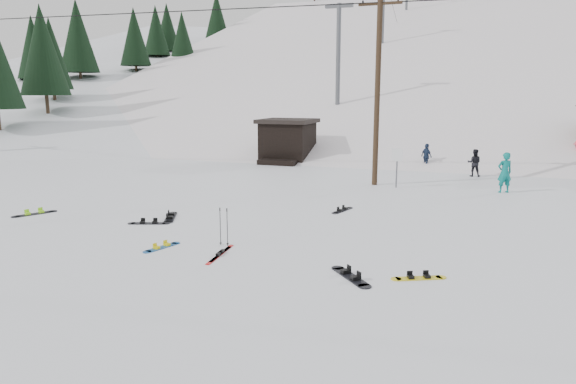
% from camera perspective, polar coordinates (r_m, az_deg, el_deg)
% --- Properties ---
extents(ground, '(200.00, 200.00, 0.00)m').
position_cam_1_polar(ground, '(13.07, -10.69, -8.78)').
color(ground, white).
rests_on(ground, ground).
extents(ski_slope, '(60.00, 85.24, 65.97)m').
position_cam_1_polar(ski_slope, '(67.87, 13.81, -3.41)').
color(ski_slope, white).
rests_on(ski_slope, ground).
extents(ridge_left, '(47.54, 95.03, 58.38)m').
position_cam_1_polar(ridge_left, '(73.88, -15.78, -1.56)').
color(ridge_left, white).
rests_on(ridge_left, ground).
extents(treeline_left, '(20.00, 64.00, 10.00)m').
position_cam_1_polar(treeline_left, '(64.83, -18.93, 6.42)').
color(treeline_left, black).
rests_on(treeline_left, ground).
extents(treeline_crest, '(50.00, 6.00, 10.00)m').
position_cam_1_polar(treeline_crest, '(96.87, 16.11, 7.86)').
color(treeline_crest, black).
rests_on(treeline_crest, ski_slope).
extents(utility_pole, '(2.00, 0.26, 9.00)m').
position_cam_1_polar(utility_pole, '(24.95, 9.92, 11.46)').
color(utility_pole, '#3A2819').
rests_on(utility_pole, ground).
extents(trail_sign, '(0.50, 0.09, 1.85)m').
position_cam_1_polar(trail_sign, '(24.56, 12.02, 3.42)').
color(trail_sign, '#595B60').
rests_on(trail_sign, ground).
extents(lift_hut, '(3.40, 4.10, 2.75)m').
position_cam_1_polar(lift_hut, '(33.62, -0.06, 5.76)').
color(lift_hut, black).
rests_on(lift_hut, ground).
extents(lift_tower_near, '(2.20, 0.36, 8.00)m').
position_cam_1_polar(lift_tower_near, '(42.01, 5.62, 15.59)').
color(lift_tower_near, '#595B60').
rests_on(lift_tower_near, ski_slope).
extents(lift_tower_mid, '(2.20, 0.36, 8.00)m').
position_cam_1_polar(lift_tower_mid, '(62.25, 10.55, 19.93)').
color(lift_tower_mid, '#595B60').
rests_on(lift_tower_mid, ski_slope).
extents(hero_snowboard, '(0.54, 1.26, 0.09)m').
position_cam_1_polar(hero_snowboard, '(15.25, -13.85, -5.95)').
color(hero_snowboard, '#1856A0').
rests_on(hero_snowboard, ground).
extents(hero_skis, '(0.27, 1.80, 0.09)m').
position_cam_1_polar(hero_skis, '(14.32, -7.55, -6.82)').
color(hero_skis, '#B51212').
rests_on(hero_skis, ground).
extents(ski_poles, '(0.31, 0.08, 1.11)m').
position_cam_1_polar(ski_poles, '(15.03, -7.15, -3.80)').
color(ski_poles, black).
rests_on(ski_poles, ground).
extents(board_scatter_a, '(1.37, 0.67, 0.10)m').
position_cam_1_polar(board_scatter_a, '(18.12, -15.21, -3.34)').
color(board_scatter_a, black).
rests_on(board_scatter_a, ground).
extents(board_scatter_b, '(0.92, 1.57, 0.12)m').
position_cam_1_polar(board_scatter_b, '(18.78, -12.92, -2.72)').
color(board_scatter_b, black).
rests_on(board_scatter_b, ground).
extents(board_scatter_c, '(0.90, 1.45, 0.11)m').
position_cam_1_polar(board_scatter_c, '(21.02, -26.34, -2.16)').
color(board_scatter_c, black).
rests_on(board_scatter_c, ground).
extents(board_scatter_d, '(1.21, 1.33, 0.12)m').
position_cam_1_polar(board_scatter_d, '(12.61, 6.96, -9.27)').
color(board_scatter_d, black).
rests_on(board_scatter_d, ground).
extents(board_scatter_e, '(1.25, 0.74, 0.10)m').
position_cam_1_polar(board_scatter_e, '(12.82, 14.32, -9.21)').
color(board_scatter_e, yellow).
rests_on(board_scatter_e, ground).
extents(board_scatter_f, '(0.55, 1.34, 0.10)m').
position_cam_1_polar(board_scatter_f, '(19.52, 6.06, -2.01)').
color(board_scatter_f, black).
rests_on(board_scatter_f, ground).
extents(skier_teal, '(0.78, 0.68, 1.81)m').
position_cam_1_polar(skier_teal, '(24.79, 22.93, 2.01)').
color(skier_teal, '#0B736E').
rests_on(skier_teal, ground).
extents(skier_dark, '(0.72, 0.56, 1.47)m').
position_cam_1_polar(skier_dark, '(29.14, 19.99, 3.07)').
color(skier_dark, black).
rests_on(skier_dark, ground).
extents(skier_navy, '(0.87, 0.89, 1.50)m').
position_cam_1_polar(skier_navy, '(31.15, 15.13, 3.84)').
color(skier_navy, '#1C2B48').
rests_on(skier_navy, ground).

